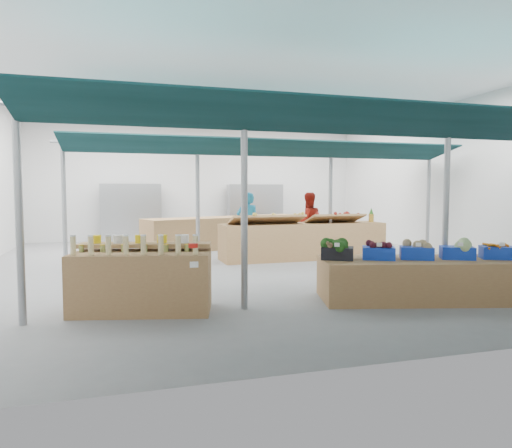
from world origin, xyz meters
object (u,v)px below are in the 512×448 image
(bottle_shelf, at_px, (143,279))
(vendor_right, at_px, (308,223))
(fruit_counter, at_px, (303,241))
(vendor_left, at_px, (248,224))
(veg_counter, at_px, (427,279))

(bottle_shelf, height_order, vendor_right, vendor_right)
(fruit_counter, bearing_deg, vendor_right, 60.23)
(bottle_shelf, bearing_deg, vendor_right, 61.34)
(vendor_right, bearing_deg, vendor_left, -1.16)
(vendor_right, bearing_deg, fruit_counter, 60.23)
(fruit_counter, xyz_separation_m, vendor_right, (0.60, 1.10, 0.40))
(veg_counter, height_order, vendor_left, vendor_left)
(bottle_shelf, xyz_separation_m, fruit_counter, (4.21, 4.28, -0.01))
(bottle_shelf, bearing_deg, vendor_left, 73.90)
(bottle_shelf, relative_size, vendor_left, 1.22)
(fruit_counter, height_order, vendor_left, vendor_left)
(fruit_counter, bearing_deg, veg_counter, -88.44)
(veg_counter, bearing_deg, fruit_counter, 106.91)
(veg_counter, distance_m, vendor_left, 6.11)
(bottle_shelf, distance_m, fruit_counter, 6.00)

